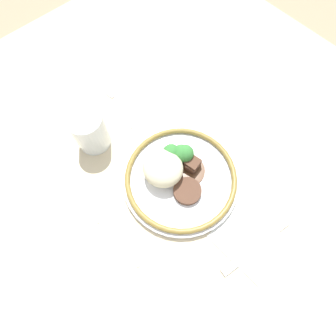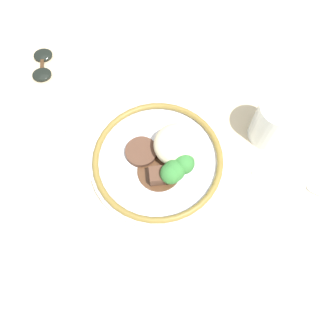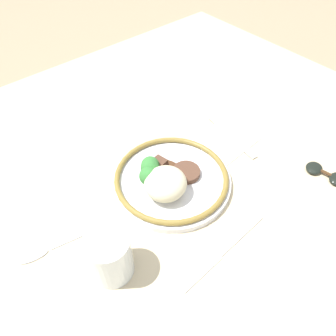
{
  "view_description": "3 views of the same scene",
  "coord_description": "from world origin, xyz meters",
  "px_view_note": "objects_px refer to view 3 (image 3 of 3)",
  "views": [
    {
      "loc": [
        -0.12,
        0.17,
        0.6
      ],
      "look_at": [
        0.04,
        0.03,
        0.08
      ],
      "focal_mm": 28.0,
      "sensor_mm": 36.0,
      "label": 1
    },
    {
      "loc": [
        0.05,
        -0.23,
        0.63
      ],
      "look_at": [
        0.03,
        -0.01,
        0.07
      ],
      "focal_mm": 35.0,
      "sensor_mm": 36.0,
      "label": 2
    },
    {
      "loc": [
        0.32,
        0.36,
        0.6
      ],
      "look_at": [
        0.0,
        -0.01,
        0.06
      ],
      "focal_mm": 35.0,
      "sensor_mm": 36.0,
      "label": 3
    }
  ],
  "objects_px": {
    "plate": "(168,179)",
    "knife": "(223,253)",
    "fork": "(236,141)",
    "sunglasses": "(326,173)",
    "juice_glass": "(110,257)",
    "spoon": "(45,252)"
  },
  "relations": [
    {
      "from": "fork",
      "to": "knife",
      "type": "xyz_separation_m",
      "value": [
        0.25,
        0.19,
        -0.0
      ]
    },
    {
      "from": "plate",
      "to": "knife",
      "type": "relative_size",
      "value": 1.15
    },
    {
      "from": "knife",
      "to": "spoon",
      "type": "distance_m",
      "value": 0.33
    },
    {
      "from": "juice_glass",
      "to": "sunglasses",
      "type": "distance_m",
      "value": 0.51
    },
    {
      "from": "juice_glass",
      "to": "knife",
      "type": "relative_size",
      "value": 0.43
    },
    {
      "from": "plate",
      "to": "fork",
      "type": "relative_size",
      "value": 1.47
    },
    {
      "from": "plate",
      "to": "sunglasses",
      "type": "xyz_separation_m",
      "value": [
        -0.29,
        0.21,
        -0.02
      ]
    },
    {
      "from": "plate",
      "to": "fork",
      "type": "height_order",
      "value": "plate"
    },
    {
      "from": "knife",
      "to": "juice_glass",
      "type": "bearing_deg",
      "value": -34.06
    },
    {
      "from": "juice_glass",
      "to": "sunglasses",
      "type": "xyz_separation_m",
      "value": [
        -0.49,
        0.13,
        -0.04
      ]
    },
    {
      "from": "fork",
      "to": "sunglasses",
      "type": "bearing_deg",
      "value": 26.54
    },
    {
      "from": "fork",
      "to": "plate",
      "type": "bearing_deg",
      "value": -82.45
    },
    {
      "from": "spoon",
      "to": "knife",
      "type": "bearing_deg",
      "value": 150.74
    },
    {
      "from": "juice_glass",
      "to": "spoon",
      "type": "height_order",
      "value": "juice_glass"
    },
    {
      "from": "spoon",
      "to": "juice_glass",
      "type": "bearing_deg",
      "value": 137.2
    },
    {
      "from": "juice_glass",
      "to": "knife",
      "type": "bearing_deg",
      "value": 147.89
    },
    {
      "from": "plate",
      "to": "juice_glass",
      "type": "xyz_separation_m",
      "value": [
        0.2,
        0.08,
        0.02
      ]
    },
    {
      "from": "fork",
      "to": "sunglasses",
      "type": "relative_size",
      "value": 1.84
    },
    {
      "from": "plate",
      "to": "knife",
      "type": "distance_m",
      "value": 0.2
    },
    {
      "from": "plate",
      "to": "spoon",
      "type": "bearing_deg",
      "value": -5.47
    },
    {
      "from": "juice_glass",
      "to": "knife",
      "type": "xyz_separation_m",
      "value": [
        -0.17,
        0.11,
        -0.04
      ]
    },
    {
      "from": "knife",
      "to": "spoon",
      "type": "bearing_deg",
      "value": -43.07
    }
  ]
}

